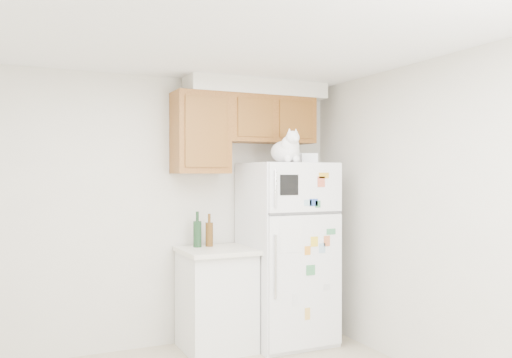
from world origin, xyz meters
TOP-DOWN VIEW (x-y plane):
  - room_shell at (0.12, 0.24)m, footprint 3.84×4.04m
  - refrigerator at (1.29, 1.61)m, footprint 0.76×0.78m
  - base_counter at (0.60, 1.68)m, footprint 0.64×0.64m
  - cat at (1.19, 1.42)m, footprint 0.30×0.44m
  - storage_box_back at (1.48, 1.76)m, footprint 0.21×0.17m
  - storage_box_front at (1.47, 1.49)m, footprint 0.18×0.16m
  - bottle_green at (0.47, 1.83)m, footprint 0.08×0.08m
  - bottle_amber at (0.59, 1.83)m, footprint 0.07×0.07m

SIDE VIEW (x-z plane):
  - base_counter at x=0.60m, z-range 0.00..0.92m
  - refrigerator at x=1.29m, z-range 0.00..1.70m
  - bottle_amber at x=0.59m, z-range 0.92..1.23m
  - bottle_green at x=0.47m, z-range 0.92..1.25m
  - room_shell at x=0.12m, z-range 0.41..2.93m
  - storage_box_front at x=1.47m, z-range 1.70..1.79m
  - storage_box_back at x=1.48m, z-range 1.70..1.80m
  - cat at x=1.19m, z-range 1.66..1.97m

